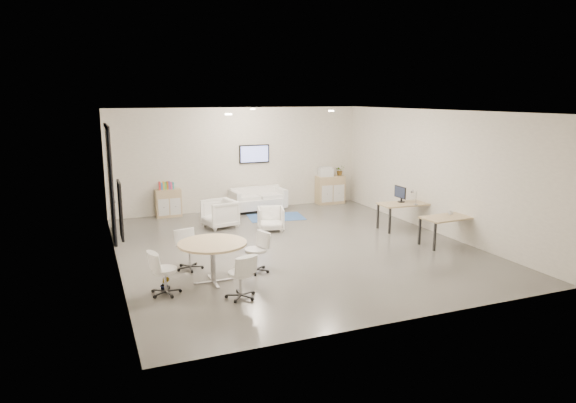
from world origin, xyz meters
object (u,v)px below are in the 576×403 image
Objects in this scene: armchair_right at (271,218)px; loveseat at (257,200)px; sideboard_right at (330,190)px; sideboard_left at (168,203)px; desk_rear at (404,206)px; desk_front at (449,219)px; armchair_left at (220,212)px; round_table at (212,246)px.

loveseat is at bearing 94.60° from armchair_right.
sideboard_right reaches higher than armchair_right.
desk_rear is at bearing -33.94° from sideboard_left.
desk_rear is at bearing 89.46° from desk_front.
armchair_left is (1.10, -1.80, 0.00)m from sideboard_left.
sideboard_left is at bearing -160.26° from armchair_left.
loveseat is (-2.62, -0.17, -0.13)m from sideboard_right.
loveseat is 2.47m from armchair_right.
sideboard_right is 0.67× the size of desk_rear.
round_table reaches higher than loveseat.
armchair_left is at bearing 73.97° from round_table.
sideboard_right reaches higher than desk_front.
desk_front is (0.45, -5.50, 0.17)m from sideboard_right.
desk_front is at bearing -24.75° from armchair_right.
loveseat is 2.06× the size of armchair_left.
sideboard_right is 4.02m from armchair_right.
sideboard_left is 6.86m from desk_rear.
desk_rear is 1.06× the size of round_table.
sideboard_left is at bearing 89.13° from round_table.
desk_rear is (5.69, -3.83, 0.22)m from sideboard_left.
armchair_left is at bearing 137.31° from desk_front.
sideboard_left is 0.89× the size of sideboard_right.
loveseat is at bearing 115.71° from desk_front.
armchair_right is 0.50× the size of desk_front.
round_table is at bearing -132.63° from sideboard_right.
loveseat reaches higher than desk_front.
armchair_right is 4.56m from desk_front.
armchair_right is at bearing -104.34° from loveseat.
sideboard_left is 0.63× the size of round_table.
desk_front is at bearing 3.93° from round_table.
armchair_left is (-1.63, -1.60, 0.08)m from loveseat.
sideboard_left is at bearing 132.09° from desk_front.
sideboard_left reaches higher than desk_front.
loveseat is at bearing 122.98° from armchair_left.
desk_rear is 6.15m from round_table.
sideboard_left is at bearing 149.00° from desk_rear.
round_table is (-2.38, -3.31, 0.37)m from armchair_right.
loveseat reaches higher than armchair_right.
loveseat is at bearing 63.87° from round_table.
sideboard_left reaches higher than round_table.
round_table is at bearing 179.70° from desk_front.
sideboard_left reaches higher than desk_rear.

